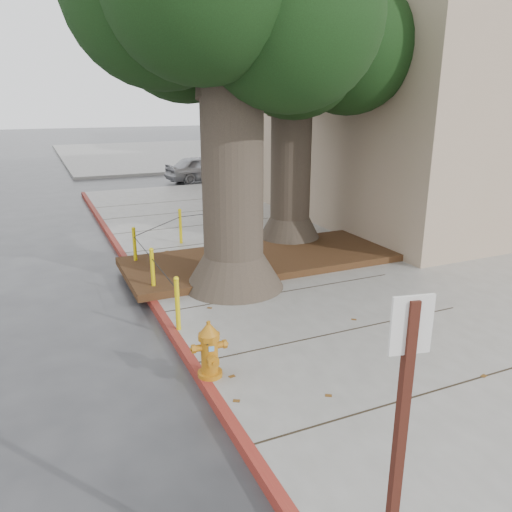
{
  "coord_description": "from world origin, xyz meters",
  "views": [
    {
      "loc": [
        -3.83,
        -6.29,
        3.84
      ],
      "look_at": [
        -0.27,
        1.66,
        1.1
      ],
      "focal_mm": 35.0,
      "sensor_mm": 36.0,
      "label": 1
    }
  ],
  "objects_px": {
    "signpost": "(397,464)",
    "car_silver": "(203,168)",
    "fire_hydrant": "(209,350)",
    "car_red": "(304,158)"
  },
  "relations": [
    {
      "from": "fire_hydrant",
      "to": "car_red",
      "type": "xyz_separation_m",
      "value": [
        12.66,
        19.89,
        0.04
      ]
    },
    {
      "from": "car_silver",
      "to": "car_red",
      "type": "distance_m",
      "value": 7.34
    },
    {
      "from": "fire_hydrant",
      "to": "car_red",
      "type": "height_order",
      "value": "car_red"
    },
    {
      "from": "fire_hydrant",
      "to": "car_red",
      "type": "relative_size",
      "value": 0.23
    },
    {
      "from": "fire_hydrant",
      "to": "signpost",
      "type": "bearing_deg",
      "value": -86.04
    },
    {
      "from": "car_silver",
      "to": "car_red",
      "type": "xyz_separation_m",
      "value": [
        6.94,
        2.39,
        -0.04
      ]
    },
    {
      "from": "signpost",
      "to": "car_red",
      "type": "distance_m",
      "value": 26.96
    },
    {
      "from": "fire_hydrant",
      "to": "car_silver",
      "type": "distance_m",
      "value": 18.41
    },
    {
      "from": "car_red",
      "to": "car_silver",
      "type": "bearing_deg",
      "value": 101.84
    },
    {
      "from": "signpost",
      "to": "car_silver",
      "type": "relative_size",
      "value": 0.72
    }
  ]
}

